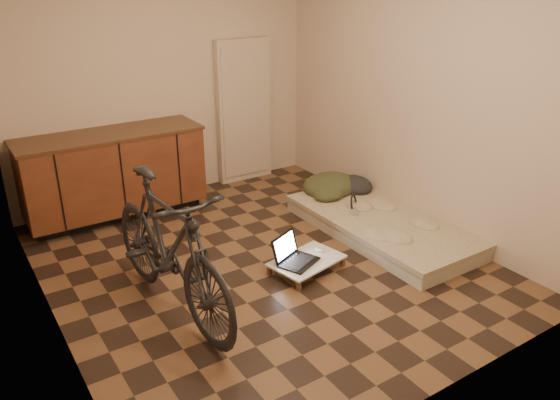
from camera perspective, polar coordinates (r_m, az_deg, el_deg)
room_shell at (r=4.44m, az=-2.17°, el=8.28°), size 3.50×4.00×2.60m
cabinets at (r=5.92m, az=-16.98°, el=2.61°), size 1.84×0.62×0.91m
appliance_panel at (r=6.64m, az=-3.79°, el=9.21°), size 0.70×0.10×1.70m
bicycle at (r=4.08m, az=-11.59°, el=-4.22°), size 0.68×1.87×1.19m
futon at (r=5.50m, az=10.56°, el=-2.62°), size 0.95×1.98×0.17m
clothing_pile at (r=6.03m, az=5.97°, el=2.24°), size 0.67×0.56×0.27m
headphones at (r=5.53m, az=7.73°, el=-0.40°), size 0.33×0.33×0.16m
lap_desk at (r=4.77m, az=2.81°, el=-6.38°), size 0.69×0.52×0.10m
laptop at (r=4.71m, az=1.46°, el=-5.91°), size 0.42×0.40×0.23m
mouse at (r=4.89m, az=4.14°, el=-5.19°), size 0.09×0.11×0.03m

